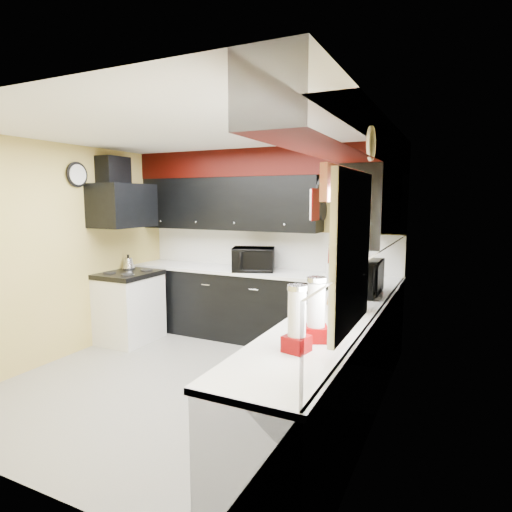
{
  "coord_description": "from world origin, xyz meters",
  "views": [
    {
      "loc": [
        2.37,
        -3.46,
        1.87
      ],
      "look_at": [
        0.29,
        0.86,
        1.22
      ],
      "focal_mm": 30.0,
      "sensor_mm": 36.0,
      "label": 1
    }
  ],
  "objects": [
    {
      "name": "wall_right",
      "position": [
        1.8,
        0.0,
        1.25
      ],
      "size": [
        0.06,
        3.6,
        2.5
      ],
      "primitive_type": "cube",
      "color": "#E0C666",
      "rests_on": "ground"
    },
    {
      "name": "ground",
      "position": [
        0.0,
        0.0,
        0.0
      ],
      "size": [
        3.6,
        3.6,
        0.0
      ],
      "primitive_type": "plane",
      "color": "gray",
      "rests_on": "ground"
    },
    {
      "name": "soffit_right",
      "position": [
        1.62,
        -0.18,
        2.33
      ],
      "size": [
        0.36,
        3.24,
        0.35
      ],
      "primitive_type": "cube",
      "color": "black",
      "rests_on": "wall_right"
    },
    {
      "name": "splash_right",
      "position": [
        1.79,
        0.0,
        1.19
      ],
      "size": [
        0.02,
        3.6,
        0.5
      ],
      "primitive_type": "cube",
      "color": "white",
      "rests_on": "counter_right"
    },
    {
      "name": "stove",
      "position": [
        -1.5,
        0.75,
        0.43
      ],
      "size": [
        0.6,
        0.75,
        0.86
      ],
      "primitive_type": "cube",
      "color": "white",
      "rests_on": "ground"
    },
    {
      "name": "ceiling",
      "position": [
        0.0,
        0.0,
        2.5
      ],
      "size": [
        3.6,
        3.6,
        0.06
      ],
      "primitive_type": "cube",
      "color": "white",
      "rests_on": "wall_back"
    },
    {
      "name": "window",
      "position": [
        1.79,
        -0.9,
        1.55
      ],
      "size": [
        0.03,
        0.86,
        0.96
      ],
      "primitive_type": null,
      "color": "white",
      "rests_on": "wall_right"
    },
    {
      "name": "upper_back",
      "position": [
        -0.5,
        1.62,
        1.8
      ],
      "size": [
        2.6,
        0.35,
        0.7
      ],
      "primitive_type": "cube",
      "color": "black",
      "rests_on": "wall_back"
    },
    {
      "name": "soffit_back",
      "position": [
        0.0,
        1.62,
        2.33
      ],
      "size": [
        3.6,
        0.36,
        0.35
      ],
      "primitive_type": "cube",
      "color": "black",
      "rests_on": "wall_back"
    },
    {
      "name": "pan_top",
      "position": [
        0.82,
        1.55,
        2.0
      ],
      "size": [
        0.03,
        0.22,
        0.4
      ],
      "primitive_type": null,
      "color": "black",
      "rests_on": "upper_back"
    },
    {
      "name": "counter_back",
      "position": [
        0.0,
        1.5,
        0.92
      ],
      "size": [
        3.62,
        0.64,
        0.04
      ],
      "primitive_type": "cube",
      "color": "white",
      "rests_on": "cab_back"
    },
    {
      "name": "cooktop",
      "position": [
        -1.5,
        0.75,
        0.89
      ],
      "size": [
        0.62,
        0.77,
        0.06
      ],
      "primitive_type": "cube",
      "color": "black",
      "rests_on": "stove"
    },
    {
      "name": "utensil_crock",
      "position": [
        0.98,
        1.54,
        1.02
      ],
      "size": [
        0.18,
        0.18,
        0.15
      ],
      "primitive_type": "cylinder",
      "rotation": [
        0.0,
        0.0,
        -0.29
      ],
      "color": "beige",
      "rests_on": "counter_back"
    },
    {
      "name": "splash_back",
      "position": [
        0.0,
        1.79,
        1.19
      ],
      "size": [
        3.6,
        0.02,
        0.5
      ],
      "primitive_type": "cube",
      "color": "white",
      "rests_on": "counter_back"
    },
    {
      "name": "clock",
      "position": [
        -1.77,
        0.25,
        2.15
      ],
      "size": [
        0.03,
        0.3,
        0.3
      ],
      "primitive_type": null,
      "color": "black",
      "rests_on": "wall_left"
    },
    {
      "name": "hood",
      "position": [
        -1.55,
        0.75,
        1.78
      ],
      "size": [
        0.5,
        0.78,
        0.55
      ],
      "primitive_type": "cube",
      "color": "black",
      "rests_on": "wall_left"
    },
    {
      "name": "upper_right",
      "position": [
        1.62,
        0.9,
        1.8
      ],
      "size": [
        0.35,
        1.8,
        0.7
      ],
      "primitive_type": "cube",
      "color": "black",
      "rests_on": "wall_right"
    },
    {
      "name": "toaster_oven",
      "position": [
        -0.02,
        1.43,
        1.09
      ],
      "size": [
        0.65,
        0.59,
        0.3
      ],
      "primitive_type": "imported",
      "rotation": [
        0.0,
        0.0,
        0.36
      ],
      "color": "black",
      "rests_on": "counter_back"
    },
    {
      "name": "dispenser_a",
      "position": [
        1.51,
        -1.09,
        1.13
      ],
      "size": [
        0.17,
        0.17,
        0.38
      ],
      "primitive_type": null,
      "rotation": [
        0.0,
        0.0,
        -0.21
      ],
      "color": "#580D12",
      "rests_on": "counter_right"
    },
    {
      "name": "cut_board",
      "position": [
        0.83,
        1.3,
        1.8
      ],
      "size": [
        0.03,
        0.26,
        0.35
      ],
      "primitive_type": "cube",
      "color": "white",
      "rests_on": "upper_back"
    },
    {
      "name": "valance",
      "position": [
        1.73,
        -0.9,
        1.95
      ],
      "size": [
        0.04,
        0.88,
        0.2
      ],
      "primitive_type": "cube",
      "color": "red",
      "rests_on": "wall_right"
    },
    {
      "name": "counter_right",
      "position": [
        1.5,
        -0.3,
        0.92
      ],
      "size": [
        0.64,
        3.02,
        0.04
      ],
      "primitive_type": "cube",
      "color": "white",
      "rests_on": "cab_right"
    },
    {
      "name": "cab_right",
      "position": [
        1.5,
        -0.3,
        0.45
      ],
      "size": [
        0.6,
        3.0,
        0.9
      ],
      "primitive_type": "cube",
      "color": "black",
      "rests_on": "ground"
    },
    {
      "name": "cab_back",
      "position": [
        0.0,
        1.5,
        0.45
      ],
      "size": [
        3.6,
        0.6,
        0.9
      ],
      "primitive_type": "cube",
      "color": "black",
      "rests_on": "ground"
    },
    {
      "name": "pan_mid",
      "position": [
        0.82,
        1.42,
        1.75
      ],
      "size": [
        0.03,
        0.28,
        0.46
      ],
      "primitive_type": null,
      "color": "black",
      "rests_on": "upper_back"
    },
    {
      "name": "dispenser_b",
      "position": [
        1.55,
        -0.85,
        1.14
      ],
      "size": [
        0.19,
        0.19,
        0.4
      ],
      "primitive_type": null,
      "rotation": [
        0.0,
        0.0,
        0.39
      ],
      "color": "#700002",
      "rests_on": "counter_right"
    },
    {
      "name": "hood_duct",
      "position": [
        -1.68,
        0.75,
        2.2
      ],
      "size": [
        0.24,
        0.4,
        0.4
      ],
      "primitive_type": "cube",
      "color": "black",
      "rests_on": "wall_left"
    },
    {
      "name": "pan_low",
      "position": [
        0.82,
        1.68,
        1.72
      ],
      "size": [
        0.03,
        0.24,
        0.42
      ],
      "primitive_type": null,
      "color": "black",
      "rests_on": "upper_back"
    },
    {
      "name": "deco_plate",
      "position": [
        1.77,
        -0.35,
        2.25
      ],
      "size": [
        0.03,
        0.24,
        0.24
      ],
      "primitive_type": null,
      "color": "white",
      "rests_on": "wall_right"
    },
    {
      "name": "kettle",
      "position": [
        -1.68,
        0.95,
        1.0
      ],
      "size": [
        0.21,
        0.21,
        0.15
      ],
      "primitive_type": null,
      "rotation": [
        0.0,
        0.0,
        -0.31
      ],
      "color": "#ABABB0",
      "rests_on": "cooktop"
    },
    {
      "name": "knife_block",
      "position": [
        1.1,
        1.5,
        1.05
      ],
      "size": [
        0.12,
        0.16,
        0.22
      ],
      "primitive_type": "cube",
      "rotation": [
        0.0,
        0.0,
        -0.13
      ],
      "color": "black",
      "rests_on": "counter_back"
    },
    {
      "name": "wall_back",
      "position": [
        0.0,
        1.8,
        1.25
      ],
      "size": [
        3.6,
        0.06,
        2.5
      ],
      "primitive_type": "cube",
      "color": "#E0C666",
      "rests_on": "ground"
    },
    {
      "name": "microwave",
      "position": [
        1.5,
        0.69,
        1.1
      ],
      "size": [
        0.41,
        0.6,
        0.33
      ],
      "primitive_type": "imported",
      "rotation": [
        0.0,
        0.0,
        1.6
      ],
      "color": "black",
      "rests_on": "counter_right"
    },
    {
      "name": "baskets",
      "position": [
        1.52,
        0.05,
        1.18
      ],
      "size": [
        0.27,
        0.27,
        0.5
      ],
      "primitive_type": null,
      "color": "brown",
      "rests_on": "upper_right"
    },
    {
      "name": "wall_left",
      "position": [
        -1.8,
        0.0,
        1.25
      ],
      "size": [
        0.06,
        3.6,
        2.5
      ],
      "primitive_type": "cube",
      "color": "#E0C666",
      "rests_on": "ground"
    }
  ]
}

